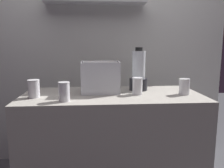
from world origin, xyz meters
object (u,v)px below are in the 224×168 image
juice_cup_pomegranate_left (64,93)px  juice_cup_carrot_middle (137,87)px  carrot_display_bin (101,83)px  juice_cup_mango_right (184,87)px  blender_pitcher (138,73)px  juice_cup_mango_far_left (34,90)px

juice_cup_pomegranate_left → juice_cup_carrot_middle: 0.57m
juice_cup_pomegranate_left → juice_cup_carrot_middle: bearing=18.6°
carrot_display_bin → juice_cup_pomegranate_left: size_ratio=2.25×
juice_cup_carrot_middle → juice_cup_mango_right: bearing=-4.6°
juice_cup_carrot_middle → juice_cup_mango_right: 0.36m
blender_pitcher → juice_cup_mango_far_left: 0.85m
juice_cup_mango_far_left → juice_cup_pomegranate_left: size_ratio=0.99×
carrot_display_bin → juice_cup_carrot_middle: carrot_display_bin is taller
juice_cup_pomegranate_left → carrot_display_bin: bearing=46.0°
juice_cup_mango_right → juice_cup_mango_far_left: bearing=-178.7°
blender_pitcher → juice_cup_carrot_middle: 0.19m
juice_cup_mango_far_left → juice_cup_pomegranate_left: 0.27m
blender_pitcher → juice_cup_mango_far_left: bearing=-164.9°
carrot_display_bin → juice_cup_mango_far_left: 0.52m
carrot_display_bin → blender_pitcher: blender_pitcher is taller
blender_pitcher → juice_cup_mango_far_left: (-0.81, -0.22, -0.09)m
juice_cup_pomegranate_left → juice_cup_mango_right: 0.92m
juice_cup_mango_far_left → juice_cup_carrot_middle: bearing=4.0°
blender_pitcher → carrot_display_bin: bearing=-166.5°
juice_cup_mango_far_left → juice_cup_carrot_middle: (0.77, 0.05, 0.00)m
juice_cup_mango_far_left → juice_cup_carrot_middle: juice_cup_mango_far_left is taller
carrot_display_bin → juice_cup_carrot_middle: 0.29m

